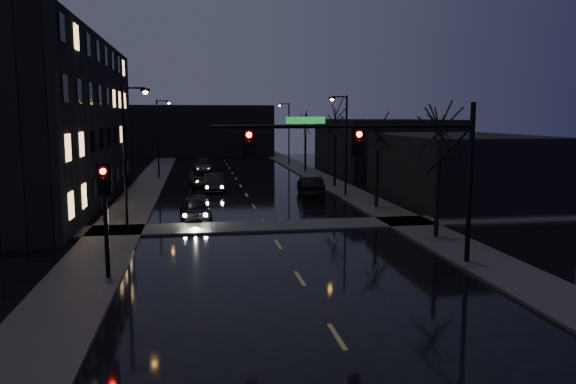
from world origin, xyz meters
name	(u,v)px	position (x,y,z in m)	size (l,w,h in m)	color
ground	(356,366)	(0.00, 0.00, 0.00)	(160.00, 160.00, 0.00)	black
sidewalk_left	(143,192)	(-8.50, 35.00, 0.06)	(3.00, 140.00, 0.12)	#2D2D2B
sidewalk_right	(338,187)	(8.50, 35.00, 0.06)	(3.00, 140.00, 0.12)	#2D2D2B
sidewalk_cross	(267,226)	(0.00, 18.50, 0.06)	(40.00, 3.00, 0.12)	#2D2D2B
apartment_block	(20,122)	(-16.50, 30.00, 6.00)	(12.00, 30.00, 12.00)	black
commercial_right_near	(459,168)	(15.50, 26.00, 2.50)	(10.00, 14.00, 5.00)	black
commercial_right_far	(383,146)	(17.00, 48.00, 3.00)	(12.00, 18.00, 6.00)	black
far_block	(202,131)	(-3.00, 78.00, 4.00)	(22.00, 10.00, 8.00)	black
signal_mast	(387,154)	(3.85, 9.00, 4.87)	(11.11, 0.41, 7.00)	black
signal_pole_left	(105,205)	(-7.50, 8.99, 3.01)	(0.35, 0.41, 4.53)	black
tree_near	(440,120)	(8.40, 14.00, 6.22)	(3.52, 3.52, 8.08)	black
tree_mid_a	(378,124)	(8.40, 24.00, 5.83)	(3.30, 3.30, 7.58)	black
tree_mid_b	(335,114)	(8.40, 36.00, 6.61)	(3.74, 3.74, 8.59)	black
tree_far	(306,119)	(8.40, 50.00, 6.06)	(3.43, 3.43, 7.88)	black
streetlight_l_near	(128,147)	(-7.58, 18.00, 4.77)	(1.53, 0.28, 8.00)	black
streetlight_l_far	(160,132)	(-7.58, 45.00, 4.77)	(1.53, 0.28, 8.00)	black
streetlight_r_mid	(344,137)	(7.58, 30.00, 4.77)	(1.53, 0.28, 8.00)	black
streetlight_r_far	(287,129)	(7.58, 58.00, 4.77)	(1.53, 0.28, 8.00)	black
oncoming_car_a	(195,208)	(-4.12, 21.67, 0.71)	(1.67, 4.16, 1.42)	black
oncoming_car_b	(214,183)	(-2.57, 34.49, 0.76)	(1.61, 4.61, 1.52)	black
oncoming_car_c	(204,178)	(-3.32, 38.25, 0.76)	(2.51, 5.44, 1.51)	black
oncoming_car_d	(203,165)	(-3.25, 51.64, 0.76)	(2.13, 5.24, 1.52)	black
lead_car	(310,187)	(4.97, 30.24, 0.81)	(1.71, 4.91, 1.62)	black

